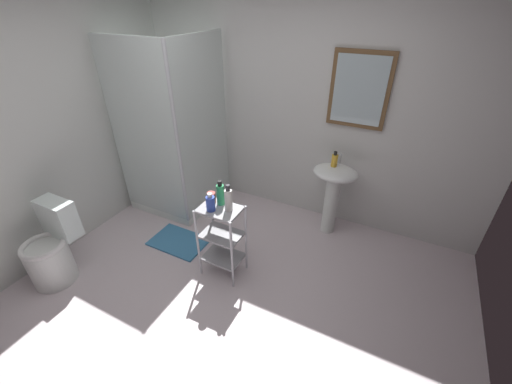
# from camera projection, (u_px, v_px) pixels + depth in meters

# --- Properties ---
(ground_plane) EXTENTS (4.20, 4.20, 0.02)m
(ground_plane) POSITION_uv_depth(u_px,v_px,m) (209.00, 310.00, 2.73)
(ground_plane) COLOR silver
(wall_back) EXTENTS (4.20, 0.14, 2.50)m
(wall_back) POSITION_uv_depth(u_px,v_px,m) (296.00, 107.00, 3.46)
(wall_back) COLOR silver
(wall_back) RESTS_ON ground_plane
(wall_left) EXTENTS (0.10, 4.20, 2.50)m
(wall_left) POSITION_uv_depth(u_px,v_px,m) (21.00, 136.00, 2.77)
(wall_left) COLOR silver
(wall_left) RESTS_ON ground_plane
(shower_stall) EXTENTS (0.92, 0.92, 2.00)m
(shower_stall) POSITION_uv_depth(u_px,v_px,m) (179.00, 172.00, 3.85)
(shower_stall) COLOR white
(shower_stall) RESTS_ON ground_plane
(pedestal_sink) EXTENTS (0.46, 0.37, 0.81)m
(pedestal_sink) POSITION_uv_depth(u_px,v_px,m) (333.00, 187.00, 3.34)
(pedestal_sink) COLOR white
(pedestal_sink) RESTS_ON ground_plane
(sink_faucet) EXTENTS (0.03, 0.03, 0.10)m
(sink_faucet) POSITION_uv_depth(u_px,v_px,m) (340.00, 158.00, 3.28)
(sink_faucet) COLOR silver
(sink_faucet) RESTS_ON pedestal_sink
(toilet) EXTENTS (0.37, 0.49, 0.76)m
(toilet) POSITION_uv_depth(u_px,v_px,m) (52.00, 250.00, 2.89)
(toilet) COLOR white
(toilet) RESTS_ON ground_plane
(storage_cart) EXTENTS (0.38, 0.28, 0.74)m
(storage_cart) POSITION_uv_depth(u_px,v_px,m) (222.00, 236.00, 2.88)
(storage_cart) COLOR silver
(storage_cart) RESTS_ON ground_plane
(hand_soap_bottle) EXTENTS (0.06, 0.06, 0.16)m
(hand_soap_bottle) POSITION_uv_depth(u_px,v_px,m) (335.00, 160.00, 3.20)
(hand_soap_bottle) COLOR gold
(hand_soap_bottle) RESTS_ON pedestal_sink
(shampoo_bottle_blue) EXTENTS (0.08, 0.08, 0.17)m
(shampoo_bottle_blue) POSITION_uv_depth(u_px,v_px,m) (211.00, 203.00, 2.66)
(shampoo_bottle_blue) COLOR #304BBA
(shampoo_bottle_blue) RESTS_ON storage_cart
(body_wash_bottle_green) EXTENTS (0.07, 0.07, 0.23)m
(body_wash_bottle_green) POSITION_uv_depth(u_px,v_px,m) (220.00, 194.00, 2.73)
(body_wash_bottle_green) COLOR #2B9856
(body_wash_bottle_green) RESTS_ON storage_cart
(lotion_bottle_white) EXTENTS (0.07, 0.07, 0.25)m
(lotion_bottle_white) POSITION_uv_depth(u_px,v_px,m) (228.00, 199.00, 2.65)
(lotion_bottle_white) COLOR white
(lotion_bottle_white) RESTS_ON storage_cart
(rinse_cup) EXTENTS (0.07, 0.07, 0.10)m
(rinse_cup) POSITION_uv_depth(u_px,v_px,m) (211.00, 198.00, 2.77)
(rinse_cup) COLOR #B24742
(rinse_cup) RESTS_ON storage_cart
(bath_mat) EXTENTS (0.60, 0.40, 0.02)m
(bath_mat) POSITION_uv_depth(u_px,v_px,m) (179.00, 241.00, 3.46)
(bath_mat) COLOR teal
(bath_mat) RESTS_ON ground_plane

